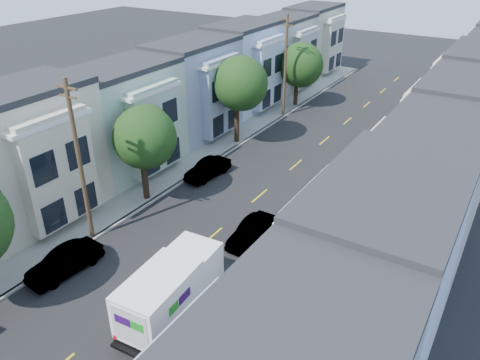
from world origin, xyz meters
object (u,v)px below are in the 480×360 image
object	(u,v)px
parked_left_c	(65,262)
parked_left_d	(208,169)
lead_sedan	(253,232)
utility_pole_near	(80,163)
fedex_truck	(171,289)
utility_pole_far	(285,66)
parked_right_c	(355,171)
parked_right_d	(387,135)
tree_d	(240,84)
tree_c	(144,138)
tree_far_r	(422,99)
tree_e	(300,65)

from	to	relation	value
parked_left_c	parked_left_d	world-z (taller)	parked_left_c
lead_sedan	parked_left_c	distance (m)	10.90
lead_sedan	parked_left_d	distance (m)	9.20
utility_pole_near	fedex_truck	bearing A→B (deg)	-17.05
fedex_truck	lead_sedan	bearing A→B (deg)	84.37
utility_pole_far	parked_right_c	world-z (taller)	utility_pole_far
utility_pole_near	parked_right_d	distance (m)	27.38
utility_pole_far	parked_left_c	bearing A→B (deg)	-87.25
parked_right_c	parked_right_d	xyz separation A→B (m)	(0.00, 8.50, 0.02)
parked_left_d	tree_d	bearing A→B (deg)	107.41
parked_left_c	tree_c	bearing A→B (deg)	104.03
tree_c	parked_left_c	distance (m)	9.59
tree_c	utility_pole_far	distance (m)	20.65
utility_pole_far	lead_sedan	bearing A→B (deg)	-67.57
lead_sedan	parked_left_d	world-z (taller)	lead_sedan
utility_pole_near	utility_pole_far	bearing A→B (deg)	90.00
tree_far_r	fedex_truck	bearing A→B (deg)	-98.94
fedex_truck	lead_sedan	size ratio (longest dim) A/B	1.52
utility_pole_near	parked_left_c	world-z (taller)	utility_pole_near
utility_pole_far	utility_pole_near	bearing A→B (deg)	-90.00
parked_left_d	parked_right_d	xyz separation A→B (m)	(9.80, 14.10, 0.06)
tree_far_r	lead_sedan	bearing A→B (deg)	-101.45
parked_left_d	parked_right_c	distance (m)	11.29
tree_far_r	parked_right_d	distance (m)	4.34
parked_right_c	fedex_truck	bearing A→B (deg)	-96.34
tree_d	parked_left_c	distance (m)	21.20
tree_far_r	parked_right_c	size ratio (longest dim) A/B	1.20
tree_d	tree_e	xyz separation A→B (m)	(0.00, 12.09, -0.96)
tree_c	parked_left_d	xyz separation A→B (m)	(1.40, 5.14, -4.16)
utility_pole_far	parked_left_d	xyz separation A→B (m)	(1.40, -15.51, -4.48)
tree_far_r	utility_pole_far	size ratio (longest dim) A/B	0.52
tree_e	utility_pole_far	size ratio (longest dim) A/B	0.69
fedex_truck	utility_pole_far	bearing A→B (deg)	102.35
parked_left_c	parked_right_c	xyz separation A→B (m)	(9.80, 19.28, 0.01)
parked_left_c	parked_right_d	bearing A→B (deg)	75.27
tree_c	tree_far_r	xyz separation A→B (m)	(13.20, 21.70, -1.13)
tree_d	parked_right_c	size ratio (longest dim) A/B	1.83
fedex_truck	tree_d	bearing A→B (deg)	108.83
fedex_truck	parked_right_d	distance (m)	27.35
parked_right_c	parked_right_d	distance (m)	8.50
tree_d	parked_left_d	distance (m)	8.56
tree_c	fedex_truck	bearing A→B (deg)	-43.04
tree_c	tree_far_r	size ratio (longest dim) A/B	1.35
tree_e	utility_pole_near	xyz separation A→B (m)	(0.00, -29.50, 0.61)
utility_pole_near	parked_left_c	size ratio (longest dim) A/B	2.36
tree_far_r	tree_c	bearing A→B (deg)	-121.30
parked_left_d	parked_right_d	distance (m)	17.17
tree_e	tree_far_r	world-z (taller)	tree_e
parked_left_d	tree_c	bearing A→B (deg)	-99.30
utility_pole_far	parked_right_c	distance (m)	15.60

